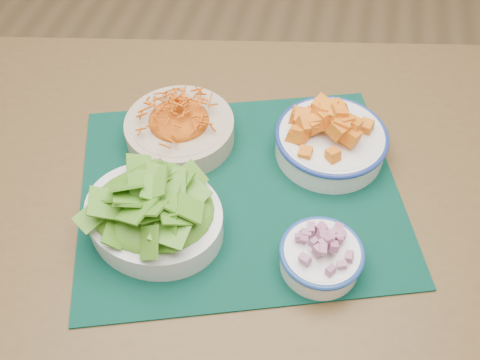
{
  "coord_description": "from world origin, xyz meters",
  "views": [
    {
      "loc": [
        0.3,
        -0.96,
        1.53
      ],
      "look_at": [
        0.17,
        -0.37,
        0.78
      ],
      "focal_mm": 40.0,
      "sensor_mm": 36.0,
      "label": 1
    }
  ],
  "objects_px": {
    "carrot_bowl": "(179,124)",
    "squash_bowl": "(332,136)",
    "table": "(236,210)",
    "lettuce_bowl": "(153,209)",
    "onion_bowl": "(321,254)",
    "placemat": "(240,191)"
  },
  "relations": [
    {
      "from": "table",
      "to": "carrot_bowl",
      "type": "xyz_separation_m",
      "value": [
        -0.13,
        0.08,
        0.13
      ]
    },
    {
      "from": "carrot_bowl",
      "to": "squash_bowl",
      "type": "bearing_deg",
      "value": 4.94
    },
    {
      "from": "table",
      "to": "onion_bowl",
      "type": "bearing_deg",
      "value": -51.11
    },
    {
      "from": "placemat",
      "to": "lettuce_bowl",
      "type": "relative_size",
      "value": 2.01
    },
    {
      "from": "carrot_bowl",
      "to": "squash_bowl",
      "type": "height_order",
      "value": "squash_bowl"
    },
    {
      "from": "table",
      "to": "onion_bowl",
      "type": "xyz_separation_m",
      "value": [
        0.17,
        -0.15,
        0.13
      ]
    },
    {
      "from": "squash_bowl",
      "to": "carrot_bowl",
      "type": "bearing_deg",
      "value": -175.06
    },
    {
      "from": "table",
      "to": "lettuce_bowl",
      "type": "distance_m",
      "value": 0.23
    },
    {
      "from": "table",
      "to": "squash_bowl",
      "type": "height_order",
      "value": "squash_bowl"
    },
    {
      "from": "placemat",
      "to": "squash_bowl",
      "type": "relative_size",
      "value": 2.34
    },
    {
      "from": "table",
      "to": "lettuce_bowl",
      "type": "bearing_deg",
      "value": -141.15
    },
    {
      "from": "lettuce_bowl",
      "to": "placemat",
      "type": "bearing_deg",
      "value": 57.43
    },
    {
      "from": "carrot_bowl",
      "to": "onion_bowl",
      "type": "distance_m",
      "value": 0.38
    },
    {
      "from": "squash_bowl",
      "to": "onion_bowl",
      "type": "xyz_separation_m",
      "value": [
        0.01,
        -0.26,
        -0.01
      ]
    },
    {
      "from": "carrot_bowl",
      "to": "table",
      "type": "bearing_deg",
      "value": -32.07
    },
    {
      "from": "placemat",
      "to": "lettuce_bowl",
      "type": "bearing_deg",
      "value": -156.98
    },
    {
      "from": "table",
      "to": "placemat",
      "type": "xyz_separation_m",
      "value": [
        0.01,
        -0.02,
        0.09
      ]
    },
    {
      "from": "lettuce_bowl",
      "to": "squash_bowl",
      "type": "bearing_deg",
      "value": 56.94
    },
    {
      "from": "carrot_bowl",
      "to": "onion_bowl",
      "type": "xyz_separation_m",
      "value": [
        0.31,
        -0.23,
        -0.01
      ]
    },
    {
      "from": "squash_bowl",
      "to": "onion_bowl",
      "type": "bearing_deg",
      "value": -87.24
    },
    {
      "from": "lettuce_bowl",
      "to": "carrot_bowl",
      "type": "bearing_deg",
      "value": 110.62
    },
    {
      "from": "carrot_bowl",
      "to": "squash_bowl",
      "type": "distance_m",
      "value": 0.29
    }
  ]
}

